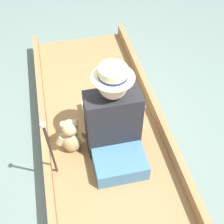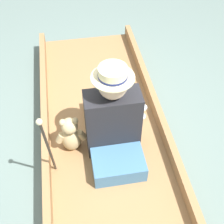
{
  "view_description": "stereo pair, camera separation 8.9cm",
  "coord_description": "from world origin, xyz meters",
  "px_view_note": "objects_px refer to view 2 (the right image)",
  "views": [
    {
      "loc": [
        -0.33,
        -1.9,
        2.42
      ],
      "look_at": [
        0.05,
        -0.19,
        0.54
      ],
      "focal_mm": 50.0,
      "sensor_mm": 36.0,
      "label": 1
    },
    {
      "loc": [
        -0.24,
        -1.91,
        2.42
      ],
      "look_at": [
        0.05,
        -0.19,
        0.54
      ],
      "focal_mm": 50.0,
      "sensor_mm": 36.0,
      "label": 2
    }
  ],
  "objects_px": {
    "seated_person": "(111,115)",
    "walking_cane": "(47,144)",
    "teddy_bear": "(71,135)",
    "wine_glass": "(142,110)"
  },
  "relations": [
    {
      "from": "wine_glass",
      "to": "walking_cane",
      "type": "distance_m",
      "value": 1.13
    },
    {
      "from": "seated_person",
      "to": "teddy_bear",
      "type": "distance_m",
      "value": 0.4
    },
    {
      "from": "walking_cane",
      "to": "seated_person",
      "type": "bearing_deg",
      "value": 33.9
    },
    {
      "from": "teddy_bear",
      "to": "wine_glass",
      "type": "distance_m",
      "value": 0.76
    },
    {
      "from": "teddy_bear",
      "to": "walking_cane",
      "type": "distance_m",
      "value": 0.48
    },
    {
      "from": "walking_cane",
      "to": "wine_glass",
      "type": "bearing_deg",
      "value": 34.39
    },
    {
      "from": "teddy_bear",
      "to": "seated_person",
      "type": "bearing_deg",
      "value": 4.77
    },
    {
      "from": "seated_person",
      "to": "walking_cane",
      "type": "xyz_separation_m",
      "value": [
        -0.52,
        -0.35,
        0.16
      ]
    },
    {
      "from": "seated_person",
      "to": "walking_cane",
      "type": "height_order",
      "value": "seated_person"
    },
    {
      "from": "seated_person",
      "to": "walking_cane",
      "type": "bearing_deg",
      "value": -157.63
    }
  ]
}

